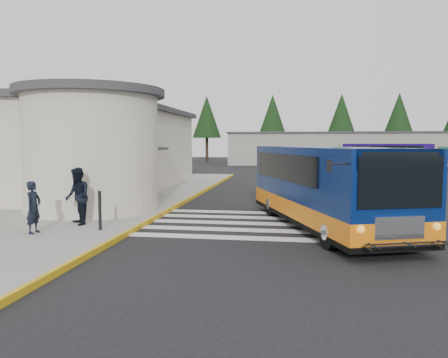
# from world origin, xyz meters

# --- Properties ---
(ground) EXTENTS (140.00, 140.00, 0.00)m
(ground) POSITION_xyz_m (0.00, 0.00, 0.00)
(ground) COLOR black
(ground) RESTS_ON ground
(sidewalk) EXTENTS (10.00, 34.00, 0.15)m
(sidewalk) POSITION_xyz_m (-9.00, 4.00, 0.07)
(sidewalk) COLOR gray
(sidewalk) RESTS_ON ground
(curb_strip) EXTENTS (0.12, 34.00, 0.16)m
(curb_strip) POSITION_xyz_m (-4.05, 4.00, 0.08)
(curb_strip) COLOR gold
(curb_strip) RESTS_ON ground
(station_building) EXTENTS (12.70, 18.70, 4.80)m
(station_building) POSITION_xyz_m (-10.84, 6.91, 2.57)
(station_building) COLOR #BCB39F
(station_building) RESTS_ON ground
(crosswalk) EXTENTS (8.00, 5.35, 0.01)m
(crosswalk) POSITION_xyz_m (-0.50, -0.80, 0.01)
(crosswalk) COLOR silver
(crosswalk) RESTS_ON ground
(depot_building) EXTENTS (26.40, 8.40, 4.20)m
(depot_building) POSITION_xyz_m (6.00, 42.00, 2.11)
(depot_building) COLOR gray
(depot_building) RESTS_ON ground
(tree_line) EXTENTS (58.40, 4.40, 10.00)m
(tree_line) POSITION_xyz_m (6.29, 50.00, 6.77)
(tree_line) COLOR black
(tree_line) RESTS_ON ground
(transit_bus) EXTENTS (5.65, 9.80, 2.70)m
(transit_bus) POSITION_xyz_m (2.01, -1.11, 1.29)
(transit_bus) COLOR #071C56
(transit_bus) RESTS_ON ground
(pedestrian_a) EXTENTS (0.40, 0.59, 1.56)m
(pedestrian_a) POSITION_xyz_m (-6.66, -4.15, 0.93)
(pedestrian_a) COLOR black
(pedestrian_a) RESTS_ON sidewalk
(pedestrian_b) EXTENTS (1.14, 1.16, 1.89)m
(pedestrian_b) POSITION_xyz_m (-6.03, -2.69, 1.09)
(pedestrian_b) COLOR black
(pedestrian_b) RESTS_ON sidewalk
(bollard) EXTENTS (0.10, 0.10, 1.22)m
(bollard) POSITION_xyz_m (-4.92, -3.42, 0.76)
(bollard) COLOR black
(bollard) RESTS_ON sidewalk
(far_bus_a) EXTENTS (9.52, 4.83, 2.37)m
(far_bus_a) POSITION_xyz_m (11.15, 33.56, 1.54)
(far_bus_a) COLOR #1C085D
(far_bus_a) RESTS_ON ground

